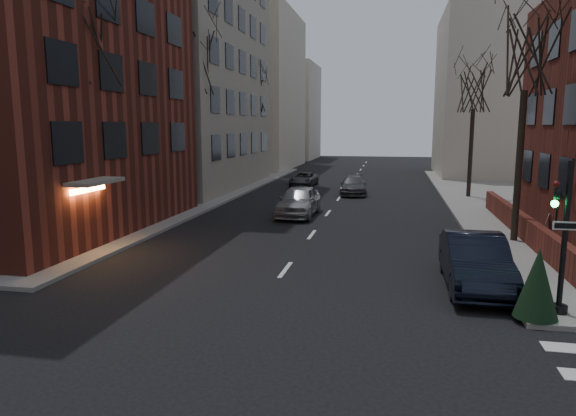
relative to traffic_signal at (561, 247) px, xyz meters
The scene contains 19 objects.
building_left_tan 37.33m from the traffic_signal, 134.92° to the left, with size 18.00×18.00×28.00m, color gray.
low_wall_right 10.18m from the traffic_signal, 82.24° to the left, with size 0.35×16.00×1.00m, color maroon.
building_distant_la 51.89m from the traffic_signal, 116.50° to the left, with size 14.00×16.00×18.00m, color beige.
building_distant_ra 42.05m from the traffic_signal, 80.23° to the left, with size 14.00×14.00×16.00m, color beige.
building_distant_lb 66.59m from the traffic_signal, 108.38° to the left, with size 10.00×12.00×14.00m, color beige.
traffic_signal is the anchor object (origin of this frame).
tree_left_a 18.66m from the traffic_signal, 163.35° to the left, with size 4.18×4.18×10.26m.
tree_left_b 24.87m from the traffic_signal, 134.54° to the left, with size 4.40×4.40×10.80m.
tree_left_c 35.76m from the traffic_signal, 118.36° to the left, with size 3.96×3.96×9.72m.
tree_right_a 10.92m from the traffic_signal, 84.53° to the left, with size 3.96×3.96×9.72m.
tree_right_b 23.71m from the traffic_signal, 87.85° to the left, with size 3.74×3.74×9.18m.
streetlamp_near 20.86m from the traffic_signal, 141.13° to the left, with size 0.36×0.36×6.28m.
streetlamp_far 36.81m from the traffic_signal, 116.06° to the left, with size 0.36×0.36×6.28m.
parked_sedan 3.05m from the traffic_signal, 127.57° to the left, with size 1.76×5.06×1.67m, color black.
car_lane_silver 16.76m from the traffic_signal, 124.37° to the left, with size 1.98×4.93×1.68m, color #A6A5AB.
car_lane_gray 24.59m from the traffic_signal, 106.89° to the left, with size 1.87×4.60×1.33m, color #414146.
car_lane_far 30.43m from the traffic_signal, 112.50° to the left, with size 1.88×4.07×1.13m, color #424146.
sandwich_board 10.41m from the traffic_signal, 75.65° to the left, with size 0.45×0.63×1.01m, color silver.
evergreen_shrub 1.17m from the traffic_signal, 142.18° to the right, with size 1.09×1.09×1.82m, color black.
Camera 1 is at (3.59, -5.10, 5.03)m, focal length 32.00 mm.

